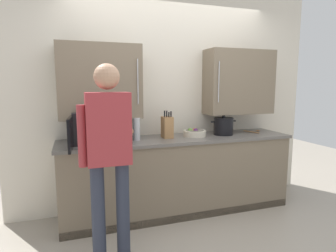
{
  "coord_description": "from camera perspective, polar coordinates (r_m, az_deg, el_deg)",
  "views": [
    {
      "loc": [
        -1.17,
        -2.25,
        1.52
      ],
      "look_at": [
        -0.15,
        0.77,
        1.06
      ],
      "focal_mm": 30.47,
      "sensor_mm": 36.0,
      "label": 1
    }
  ],
  "objects": [
    {
      "name": "wooden_spoon",
      "position": [
        3.9,
        16.93,
        -1.0
      ],
      "size": [
        0.22,
        0.22,
        0.02
      ],
      "color": "#A37547",
      "rests_on": "counter_unit"
    },
    {
      "name": "fruit_bowl",
      "position": [
        3.43,
        5.35,
        -1.36
      ],
      "size": [
        0.27,
        0.27,
        0.1
      ],
      "color": "beige",
      "rests_on": "counter_unit"
    },
    {
      "name": "microwave_oven",
      "position": [
        3.14,
        -14.39,
        -0.18
      ],
      "size": [
        0.56,
        0.77,
        0.33
      ],
      "color": "black",
      "rests_on": "counter_unit"
    },
    {
      "name": "back_wall_tiled",
      "position": [
        3.55,
        0.58,
        6.84
      ],
      "size": [
        3.88,
        0.44,
        2.76
      ],
      "color": "beige",
      "rests_on": "ground_plane"
    },
    {
      "name": "person_figure",
      "position": [
        2.32,
        -11.82,
        -4.6
      ],
      "size": [
        0.44,
        0.64,
        1.68
      ],
      "color": "#282D3D",
      "rests_on": "ground_plane"
    },
    {
      "name": "ground_plane",
      "position": [
        2.95,
        8.2,
        -22.78
      ],
      "size": [
        9.54,
        9.54,
        0.0
      ],
      "primitive_type": "plane",
      "color": "#9E9384"
    },
    {
      "name": "thermos_flask",
      "position": [
        3.17,
        -6.32,
        -0.58
      ],
      "size": [
        0.08,
        0.08,
        0.25
      ],
      "color": "#B7BABF",
      "rests_on": "counter_unit"
    },
    {
      "name": "knife_block",
      "position": [
        3.3,
        -0.16,
        -0.22
      ],
      "size": [
        0.11,
        0.15,
        0.32
      ],
      "color": "#A37547",
      "rests_on": "counter_unit"
    },
    {
      "name": "counter_unit",
      "position": [
        3.45,
        2.14,
        -9.76
      ],
      "size": [
        2.73,
        0.61,
        0.91
      ],
      "color": "#756651",
      "rests_on": "ground_plane"
    },
    {
      "name": "stock_pot",
      "position": [
        3.58,
        11.02,
        -0.03
      ],
      "size": [
        0.34,
        0.24,
        0.24
      ],
      "color": "black",
      "rests_on": "counter_unit"
    }
  ]
}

